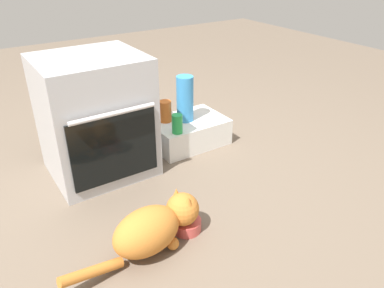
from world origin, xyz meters
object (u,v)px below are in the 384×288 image
at_px(water_bottle, 185,99).
at_px(soda_can, 177,124).
at_px(food_bowl, 186,224).
at_px(pantry_cabinet, 188,132).
at_px(cat, 154,227).
at_px(sauce_jar, 165,111).
at_px(oven, 96,117).

bearing_deg(water_bottle, soda_can, -136.69).
xyz_separation_m(food_bowl, water_bottle, (0.47, 0.75, 0.29)).
distance_m(pantry_cabinet, soda_can, 0.25).
distance_m(cat, sauce_jar, 0.99).
height_order(pantry_cabinet, sauce_jar, sauce_jar).
relative_size(pantry_cabinet, cat, 0.72).
relative_size(cat, soda_can, 5.66).
bearing_deg(cat, soda_can, 43.43).
relative_size(soda_can, sauce_jar, 0.86).
bearing_deg(sauce_jar, oven, -172.44).
relative_size(food_bowl, water_bottle, 0.47).
distance_m(soda_can, sauce_jar, 0.19).
bearing_deg(pantry_cabinet, cat, -131.20).
height_order(food_bowl, soda_can, soda_can).
bearing_deg(soda_can, oven, 164.85).
bearing_deg(water_bottle, food_bowl, -122.07).
xyz_separation_m(cat, water_bottle, (0.65, 0.77, 0.21)).
height_order(soda_can, sauce_jar, sauce_jar).
bearing_deg(sauce_jar, food_bowl, -113.59).
distance_m(food_bowl, cat, 0.20).
relative_size(food_bowl, soda_can, 1.18).
relative_size(pantry_cabinet, food_bowl, 3.47).
relative_size(cat, water_bottle, 2.26).
distance_m(water_bottle, sauce_jar, 0.15).
relative_size(pantry_cabinet, water_bottle, 1.63).
bearing_deg(sauce_jar, cat, -122.87).
height_order(food_bowl, cat, cat).
xyz_separation_m(water_bottle, sauce_jar, (-0.12, 0.05, -0.08)).
bearing_deg(soda_can, food_bowl, -117.99).
bearing_deg(food_bowl, oven, 100.42).
xyz_separation_m(oven, cat, (-0.05, -0.76, -0.23)).
relative_size(pantry_cabinet, sauce_jar, 3.50).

